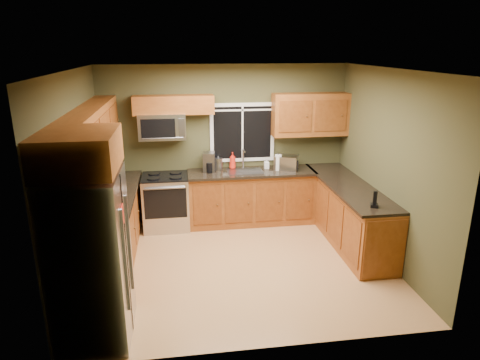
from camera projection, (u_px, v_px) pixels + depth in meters
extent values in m
plane|color=tan|center=(240.00, 264.00, 6.12)|extent=(4.20, 4.20, 0.00)
plane|color=white|center=(240.00, 70.00, 5.31)|extent=(4.20, 4.20, 0.00)
plane|color=#414025|center=(225.00, 144.00, 7.41)|extent=(4.20, 0.00, 4.20)
plane|color=#414025|center=(268.00, 228.00, 4.01)|extent=(4.20, 0.00, 4.20)
plane|color=#414025|center=(77.00, 181.00, 5.42)|extent=(0.00, 3.60, 3.60)
plane|color=#414025|center=(388.00, 168.00, 6.00)|extent=(0.00, 3.60, 3.60)
cube|color=white|center=(242.00, 133.00, 7.38)|extent=(1.12, 0.03, 1.02)
cube|color=black|center=(242.00, 133.00, 7.37)|extent=(1.00, 0.01, 0.90)
cube|color=white|center=(242.00, 133.00, 7.36)|extent=(0.03, 0.01, 0.90)
cube|color=white|center=(243.00, 110.00, 7.25)|extent=(1.00, 0.01, 0.03)
cube|color=brown|center=(112.00, 229.00, 6.18)|extent=(0.60, 2.65, 0.90)
cube|color=black|center=(111.00, 198.00, 6.05)|extent=(0.65, 2.65, 0.04)
cube|color=brown|center=(251.00, 198.00, 7.46)|extent=(2.17, 0.60, 0.90)
cube|color=black|center=(252.00, 172.00, 7.29)|extent=(2.17, 0.65, 0.04)
cube|color=brown|center=(348.00, 214.00, 6.75)|extent=(0.60, 2.50, 0.90)
cube|color=brown|center=(385.00, 250.00, 5.56)|extent=(0.56, 0.02, 0.82)
cube|color=black|center=(348.00, 185.00, 6.60)|extent=(0.65, 2.50, 0.04)
cube|color=brown|center=(93.00, 133.00, 5.74)|extent=(0.33, 2.65, 0.72)
cube|color=brown|center=(174.00, 105.00, 6.92)|extent=(1.30, 0.33, 0.30)
cube|color=brown|center=(310.00, 114.00, 7.30)|extent=(1.30, 0.33, 0.72)
cube|color=brown|center=(78.00, 152.00, 4.04)|extent=(0.72, 0.90, 0.38)
cube|color=#B7B7BC|center=(91.00, 259.00, 4.38)|extent=(0.72, 0.90, 1.80)
cube|color=slate|center=(125.00, 261.00, 4.23)|extent=(0.03, 0.04, 1.10)
cube|color=slate|center=(129.00, 243.00, 4.61)|extent=(0.03, 0.04, 1.10)
cube|color=black|center=(127.00, 256.00, 4.43)|extent=(0.01, 0.02, 1.78)
cube|color=red|center=(123.00, 215.00, 4.19)|extent=(0.01, 0.14, 0.20)
cube|color=#B7B7BC|center=(166.00, 202.00, 7.23)|extent=(0.76, 0.65, 0.90)
cube|color=black|center=(165.00, 177.00, 7.09)|extent=(0.76, 0.64, 0.03)
cube|color=black|center=(165.00, 204.00, 6.89)|extent=(0.68, 0.02, 0.50)
cylinder|color=slate|center=(165.00, 188.00, 6.79)|extent=(0.64, 0.04, 0.04)
cylinder|color=black|center=(153.00, 178.00, 6.93)|extent=(0.20, 0.20, 0.01)
cylinder|color=black|center=(176.00, 177.00, 6.98)|extent=(0.20, 0.20, 0.01)
cylinder|color=black|center=(154.00, 173.00, 7.19)|extent=(0.20, 0.20, 0.01)
cylinder|color=black|center=(176.00, 172.00, 7.24)|extent=(0.20, 0.20, 0.01)
cube|color=#B7B7BC|center=(162.00, 126.00, 6.97)|extent=(0.76, 0.38, 0.42)
cube|color=black|center=(158.00, 128.00, 6.78)|extent=(0.54, 0.01, 0.30)
cube|color=slate|center=(182.00, 128.00, 6.83)|extent=(0.10, 0.01, 0.30)
cylinder|color=slate|center=(162.00, 138.00, 6.82)|extent=(0.66, 0.02, 0.02)
cube|color=slate|center=(245.00, 172.00, 7.27)|extent=(0.60, 0.42, 0.02)
cylinder|color=#B7B7BC|center=(243.00, 159.00, 7.41)|extent=(0.03, 0.03, 0.34)
cylinder|color=#B7B7BC|center=(244.00, 151.00, 7.29)|extent=(0.03, 0.18, 0.03)
cube|color=#B7B7BC|center=(286.00, 162.00, 7.37)|extent=(0.47, 0.42, 0.24)
cube|color=black|center=(288.00, 165.00, 7.23)|extent=(0.30, 0.14, 0.16)
cube|color=slate|center=(209.00, 162.00, 7.24)|extent=(0.22, 0.26, 0.33)
cylinder|color=black|center=(209.00, 168.00, 7.18)|extent=(0.13, 0.13, 0.17)
cylinder|color=#B7B7BC|center=(218.00, 164.00, 7.33)|extent=(0.16, 0.16, 0.21)
cone|color=black|center=(218.00, 157.00, 7.29)|extent=(0.11, 0.11, 0.06)
cylinder|color=white|center=(278.00, 162.00, 7.31)|extent=(0.14, 0.14, 0.27)
cylinder|color=slate|center=(278.00, 154.00, 7.27)|extent=(0.02, 0.02, 0.04)
imported|color=red|center=(233.00, 160.00, 7.41)|extent=(0.12, 0.12, 0.29)
imported|color=white|center=(267.00, 164.00, 7.42)|extent=(0.08, 0.08, 0.18)
cube|color=black|center=(374.00, 205.00, 5.67)|extent=(0.13, 0.13, 0.04)
cube|color=black|center=(375.00, 198.00, 5.63)|extent=(0.06, 0.05, 0.18)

